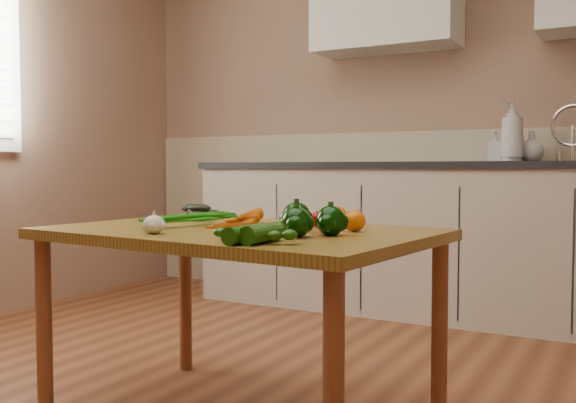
# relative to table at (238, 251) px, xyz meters

# --- Properties ---
(room) EXTENTS (4.04, 5.04, 2.64)m
(room) POSITION_rel_table_xyz_m (-0.16, -0.08, 0.66)
(room) COLOR brown
(room) RESTS_ON ground
(counter_run) EXTENTS (2.84, 0.64, 1.14)m
(counter_run) POSITION_rel_table_xyz_m (0.05, 1.94, -0.13)
(counter_run) COLOR #B7AB99
(counter_run) RESTS_ON ground
(table) EXTENTS (1.31, 0.91, 0.66)m
(table) POSITION_rel_table_xyz_m (0.00, 0.00, 0.00)
(table) COLOR olive
(table) RESTS_ON ground
(soap_bottle_a) EXTENTS (0.19, 0.19, 0.34)m
(soap_bottle_a) POSITION_rel_table_xyz_m (0.52, 2.00, 0.48)
(soap_bottle_a) COLOR silver
(soap_bottle_a) RESTS_ON counter_run
(soap_bottle_b) EXTENTS (0.08, 0.08, 0.17)m
(soap_bottle_b) POSITION_rel_table_xyz_m (0.43, 2.02, 0.40)
(soap_bottle_b) COLOR silver
(soap_bottle_b) RESTS_ON counter_run
(soap_bottle_c) EXTENTS (0.19, 0.19, 0.18)m
(soap_bottle_c) POSITION_rel_table_xyz_m (0.61, 2.11, 0.40)
(soap_bottle_c) COLOR silver
(soap_bottle_c) RESTS_ON counter_run
(carrot_bunch) EXTENTS (0.25, 0.20, 0.06)m
(carrot_bunch) POSITION_rel_table_xyz_m (-0.04, -0.02, 0.10)
(carrot_bunch) COLOR #C35204
(carrot_bunch) RESTS_ON table
(leafy_greens) EXTENTS (0.18, 0.16, 0.09)m
(leafy_greens) POSITION_rel_table_xyz_m (-0.36, 0.24, 0.12)
(leafy_greens) COLOR black
(leafy_greens) RESTS_ON table
(garlic_bulb) EXTENTS (0.07, 0.07, 0.06)m
(garlic_bulb) POSITION_rel_table_xyz_m (-0.13, -0.26, 0.10)
(garlic_bulb) COLOR silver
(garlic_bulb) RESTS_ON table
(pepper_a) EXTENTS (0.09, 0.09, 0.09)m
(pepper_a) POSITION_rel_table_xyz_m (0.22, -0.01, 0.12)
(pepper_a) COLOR black
(pepper_a) RESTS_ON table
(pepper_b) EXTENTS (0.09, 0.09, 0.09)m
(pepper_b) POSITION_rel_table_xyz_m (0.36, -0.04, 0.12)
(pepper_b) COLOR black
(pepper_b) RESTS_ON table
(pepper_c) EXTENTS (0.09, 0.09, 0.09)m
(pepper_c) POSITION_rel_table_xyz_m (0.29, -0.14, 0.12)
(pepper_c) COLOR black
(pepper_c) RESTS_ON table
(tomato_a) EXTENTS (0.06, 0.06, 0.06)m
(tomato_a) POSITION_rel_table_xyz_m (0.22, 0.16, 0.10)
(tomato_a) COLOR #990204
(tomato_a) RESTS_ON table
(tomato_b) EXTENTS (0.08, 0.08, 0.08)m
(tomato_b) POSITION_rel_table_xyz_m (0.28, 0.17, 0.11)
(tomato_b) COLOR #DC6105
(tomato_b) RESTS_ON table
(tomato_c) EXTENTS (0.07, 0.07, 0.07)m
(tomato_c) POSITION_rel_table_xyz_m (0.37, 0.10, 0.11)
(tomato_c) COLOR #DC6105
(tomato_c) RESTS_ON table
(zucchini_a) EXTENTS (0.05, 0.16, 0.05)m
(zucchini_a) POSITION_rel_table_xyz_m (0.28, -0.31, 0.10)
(zucchini_a) COLOR #134106
(zucchini_a) RESTS_ON table
(zucchini_b) EXTENTS (0.05, 0.17, 0.05)m
(zucchini_b) POSITION_rel_table_xyz_m (0.24, -0.32, 0.10)
(zucchini_b) COLOR #134106
(zucchini_b) RESTS_ON table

